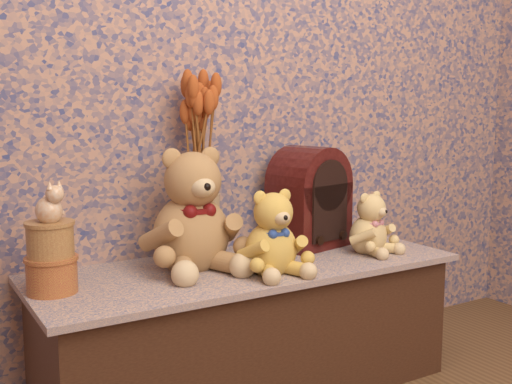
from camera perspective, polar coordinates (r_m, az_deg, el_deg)
display_shelf at (r=2.05m, az=-0.74°, el=-12.51°), size 1.37×0.52×0.43m
teddy_large at (r=1.91m, az=-6.08°, el=-1.10°), size 0.33×0.39×0.41m
teddy_medium at (r=1.86m, az=1.42°, el=-3.38°), size 0.23×0.27×0.27m
teddy_small at (r=2.15m, az=10.42°, el=-2.57°), size 0.23×0.25×0.23m
cathedral_radio at (r=2.21m, az=4.95°, el=-0.43°), size 0.30×0.24×0.36m
ceramic_vase at (r=2.03m, az=-5.22°, el=-3.24°), size 0.16×0.16×0.22m
dried_stalks at (r=1.99m, az=-5.34°, el=5.50°), size 0.23×0.23×0.40m
biscuit_tin_lower at (r=1.76m, az=-18.42°, el=-7.34°), size 0.15×0.15×0.10m
biscuit_tin_upper at (r=1.74m, az=-18.56°, el=-4.26°), size 0.13×0.13×0.10m
cat_figurine at (r=1.72m, az=-18.72°, el=-0.82°), size 0.12×0.12×0.12m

